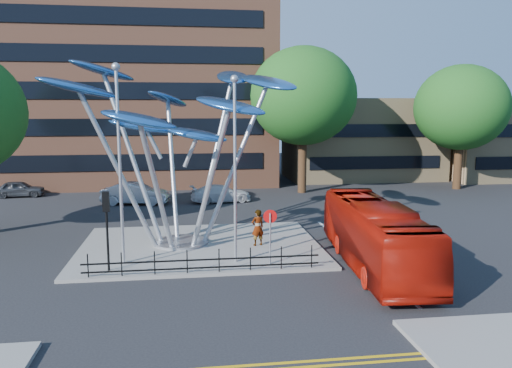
{
  "coord_description": "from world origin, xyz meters",
  "views": [
    {
      "loc": [
        -1.57,
        -18.73,
        7.0
      ],
      "look_at": [
        1.57,
        4.0,
        3.54
      ],
      "focal_mm": 35.0,
      "sensor_mm": 36.0,
      "label": 1
    }
  ],
  "objects": [
    {
      "name": "ground",
      "position": [
        0.0,
        0.0,
        0.0
      ],
      "size": [
        120.0,
        120.0,
        0.0
      ],
      "primitive_type": "plane",
      "color": "black",
      "rests_on": "ground"
    },
    {
      "name": "traffic_island",
      "position": [
        -1.0,
        6.0,
        0.07
      ],
      "size": [
        12.0,
        9.0,
        0.15
      ],
      "primitive_type": "cube",
      "color": "slate",
      "rests_on": "ground"
    },
    {
      "name": "double_yellow_near",
      "position": [
        0.0,
        -6.0,
        0.01
      ],
      "size": [
        40.0,
        0.12,
        0.01
      ],
      "primitive_type": "cube",
      "color": "gold",
      "rests_on": "ground"
    },
    {
      "name": "brick_tower",
      "position": [
        -6.0,
        32.0,
        15.0
      ],
      "size": [
        25.0,
        15.0,
        30.0
      ],
      "primitive_type": "cube",
      "color": "brown",
      "rests_on": "ground"
    },
    {
      "name": "low_building_near",
      "position": [
        16.0,
        30.0,
        4.0
      ],
      "size": [
        15.0,
        8.0,
        8.0
      ],
      "primitive_type": "cube",
      "color": "tan",
      "rests_on": "ground"
    },
    {
      "name": "low_building_far",
      "position": [
        30.0,
        28.0,
        3.5
      ],
      "size": [
        12.0,
        8.0,
        7.0
      ],
      "primitive_type": "cube",
      "color": "tan",
      "rests_on": "ground"
    },
    {
      "name": "tree_right",
      "position": [
        8.0,
        22.0,
        8.04
      ],
      "size": [
        8.8,
        8.8,
        12.11
      ],
      "color": "black",
      "rests_on": "ground"
    },
    {
      "name": "tree_far",
      "position": [
        22.0,
        22.0,
        7.11
      ],
      "size": [
        8.0,
        8.0,
        10.81
      ],
      "color": "black",
      "rests_on": "ground"
    },
    {
      "name": "leaf_sculpture",
      "position": [
        -2.07,
        6.68,
        6.87
      ],
      "size": [
        12.72,
        9.54,
        9.51
      ],
      "color": "#9EA0A5",
      "rests_on": "traffic_island"
    },
    {
      "name": "street_lamp_left",
      "position": [
        -4.5,
        3.5,
        5.36
      ],
      "size": [
        0.36,
        0.36,
        8.8
      ],
      "color": "#9EA0A5",
      "rests_on": "traffic_island"
    },
    {
      "name": "street_lamp_right",
      "position": [
        0.5,
        3.0,
        5.09
      ],
      "size": [
        0.36,
        0.36,
        8.3
      ],
      "color": "#9EA0A5",
      "rests_on": "traffic_island"
    },
    {
      "name": "traffic_light_island",
      "position": [
        -5.0,
        2.5,
        2.61
      ],
      "size": [
        0.28,
        0.18,
        3.42
      ],
      "color": "black",
      "rests_on": "traffic_island"
    },
    {
      "name": "no_entry_sign_island",
      "position": [
        2.0,
        2.52,
        1.82
      ],
      "size": [
        0.6,
        0.1,
        2.45
      ],
      "color": "#9EA0A5",
      "rests_on": "traffic_island"
    },
    {
      "name": "pedestrian_railing_front",
      "position": [
        -1.0,
        1.7,
        0.55
      ],
      "size": [
        10.0,
        0.06,
        1.0
      ],
      "color": "black",
      "rests_on": "traffic_island"
    },
    {
      "name": "red_bus",
      "position": [
        6.6,
        1.91,
        1.47
      ],
      "size": [
        3.3,
        10.71,
        2.94
      ],
      "primitive_type": "imported",
      "rotation": [
        0.0,
        0.0,
        -0.08
      ],
      "color": "#981107",
      "rests_on": "ground"
    },
    {
      "name": "pedestrian",
      "position": [
        1.88,
        5.58,
        1.07
      ],
      "size": [
        0.78,
        0.63,
        1.85
      ],
      "primitive_type": "imported",
      "rotation": [
        0.0,
        0.0,
        3.46
      ],
      "color": "gray",
      "rests_on": "traffic_island"
    },
    {
      "name": "parked_car_left",
      "position": [
        -15.0,
        22.98,
        0.65
      ],
      "size": [
        3.96,
        1.88,
        1.31
      ],
      "primitive_type": "imported",
      "rotation": [
        0.0,
        0.0,
        1.66
      ],
      "color": "#3B3E42",
      "rests_on": "ground"
    },
    {
      "name": "parked_car_mid",
      "position": [
        -5.43,
        18.5,
        0.8
      ],
      "size": [
        5.07,
        2.44,
        1.6
      ],
      "primitive_type": "imported",
      "rotation": [
        0.0,
        0.0,
        1.41
      ],
      "color": "#B3B6BB",
      "rests_on": "ground"
    },
    {
      "name": "parked_car_right",
      "position": [
        0.9,
        18.49,
        0.66
      ],
      "size": [
        4.77,
        2.53,
        1.32
      ],
      "primitive_type": "imported",
      "rotation": [
        0.0,
        0.0,
        1.73
      ],
      "color": "silver",
      "rests_on": "ground"
    }
  ]
}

